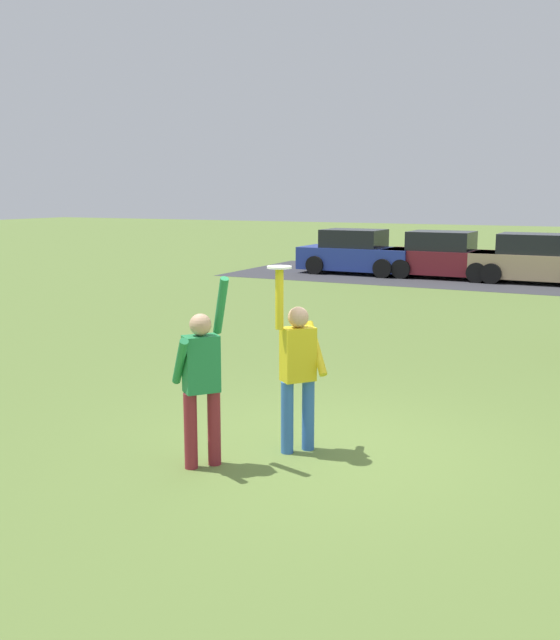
% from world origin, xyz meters
% --- Properties ---
extents(ground_plane, '(120.00, 120.00, 0.00)m').
position_xyz_m(ground_plane, '(0.00, 0.00, 0.00)').
color(ground_plane, olive).
extents(person_catcher, '(0.54, 0.57, 2.08)m').
position_xyz_m(person_catcher, '(-0.22, -0.17, 0.98)').
color(person_catcher, '#3366B7').
rests_on(person_catcher, ground_plane).
extents(person_defender, '(0.64, 0.66, 2.05)m').
position_xyz_m(person_defender, '(-0.93, -1.03, 0.98)').
color(person_defender, maroon).
rests_on(person_defender, ground_plane).
extents(frisbee_disc, '(0.26, 0.26, 0.02)m').
position_xyz_m(frisbee_disc, '(-0.36, -0.34, 2.09)').
color(frisbee_disc, white).
rests_on(frisbee_disc, person_catcher).
extents(parked_car_blue, '(4.12, 2.07, 1.59)m').
position_xyz_m(parked_car_blue, '(-6.00, 17.21, 0.73)').
color(parked_car_blue, '#233893').
rests_on(parked_car_blue, ground_plane).
extents(parked_car_maroon, '(4.12, 2.07, 1.59)m').
position_xyz_m(parked_car_maroon, '(-2.84, 17.29, 0.73)').
color(parked_car_maroon, maroon).
rests_on(parked_car_maroon, ground_plane).
extents(parked_car_tan, '(4.12, 2.07, 1.59)m').
position_xyz_m(parked_car_tan, '(0.17, 17.20, 0.73)').
color(parked_car_tan, tan).
rests_on(parked_car_tan, ground_plane).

